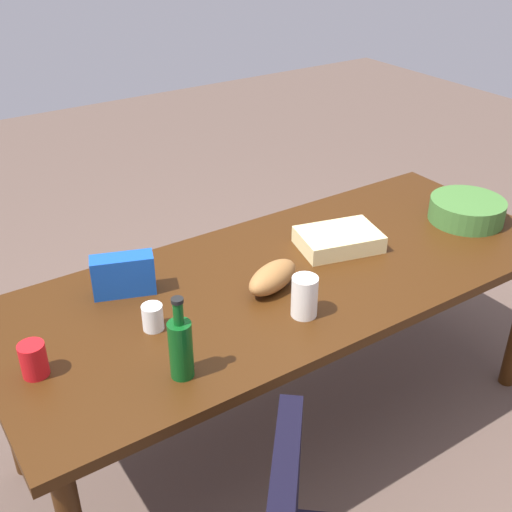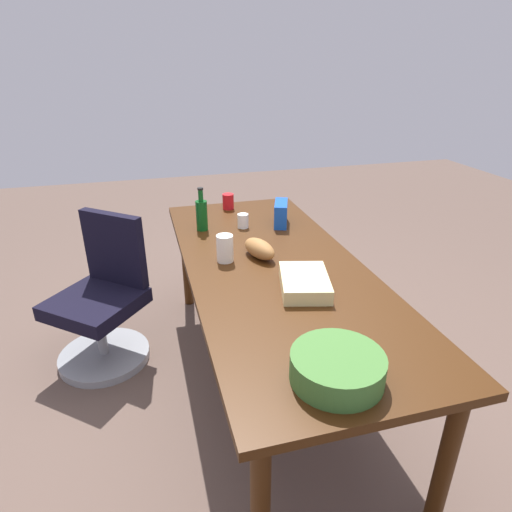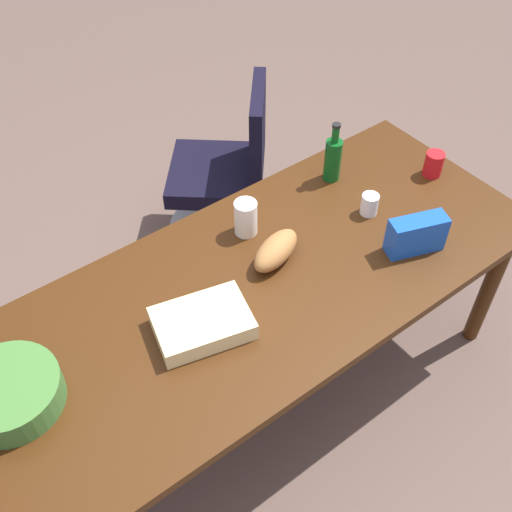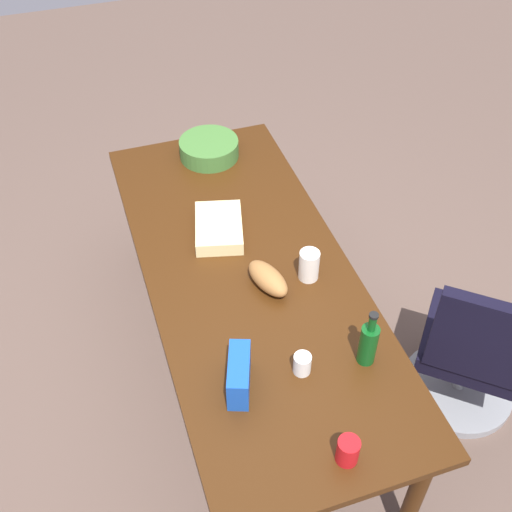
{
  "view_description": "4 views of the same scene",
  "coord_description": "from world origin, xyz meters",
  "px_view_note": "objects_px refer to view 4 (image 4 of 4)",
  "views": [
    {
      "loc": [
        1.24,
        1.64,
        2.03
      ],
      "look_at": [
        0.09,
        -0.1,
        0.82
      ],
      "focal_mm": 44.61,
      "sensor_mm": 36.0,
      "label": 1
    },
    {
      "loc": [
        -1.96,
        0.64,
        1.77
      ],
      "look_at": [
        0.05,
        0.09,
        0.81
      ],
      "focal_mm": 30.37,
      "sensor_mm": 36.0,
      "label": 2
    },
    {
      "loc": [
        -0.91,
        -1.18,
        2.46
      ],
      "look_at": [
        0.03,
        0.06,
        0.83
      ],
      "focal_mm": 43.28,
      "sensor_mm": 36.0,
      "label": 3
    },
    {
      "loc": [
        1.89,
        -0.59,
        2.82
      ],
      "look_at": [
        0.01,
        0.03,
        0.86
      ],
      "focal_mm": 44.32,
      "sensor_mm": 36.0,
      "label": 4
    }
  ],
  "objects_px": {
    "sheet_cake": "(219,228)",
    "bread_loaf": "(268,278)",
    "chip_bag_blue": "(239,375)",
    "paper_cup": "(302,364)",
    "salad_bowl": "(209,149)",
    "conference_table": "(249,282)",
    "office_chair": "(470,358)",
    "mayo_jar": "(309,265)",
    "wine_bottle": "(368,343)",
    "red_solo_cup": "(348,451)"
  },
  "relations": [
    {
      "from": "chip_bag_blue",
      "to": "paper_cup",
      "type": "height_order",
      "value": "chip_bag_blue"
    },
    {
      "from": "salad_bowl",
      "to": "mayo_jar",
      "type": "relative_size",
      "value": 2.19
    },
    {
      "from": "salad_bowl",
      "to": "paper_cup",
      "type": "distance_m",
      "value": 1.49
    },
    {
      "from": "sheet_cake",
      "to": "office_chair",
      "type": "bearing_deg",
      "value": 51.84
    },
    {
      "from": "chip_bag_blue",
      "to": "red_solo_cup",
      "type": "relative_size",
      "value": 2.0
    },
    {
      "from": "conference_table",
      "to": "sheet_cake",
      "type": "distance_m",
      "value": 0.31
    },
    {
      "from": "sheet_cake",
      "to": "wine_bottle",
      "type": "relative_size",
      "value": 1.17
    },
    {
      "from": "conference_table",
      "to": "paper_cup",
      "type": "bearing_deg",
      "value": 2.96
    },
    {
      "from": "office_chair",
      "to": "paper_cup",
      "type": "bearing_deg",
      "value": -85.18
    },
    {
      "from": "chip_bag_blue",
      "to": "bread_loaf",
      "type": "xyz_separation_m",
      "value": [
        -0.46,
        0.27,
        -0.02
      ]
    },
    {
      "from": "office_chair",
      "to": "paper_cup",
      "type": "relative_size",
      "value": 10.2
    },
    {
      "from": "conference_table",
      "to": "wine_bottle",
      "type": "xyz_separation_m",
      "value": [
        0.61,
        0.29,
        0.18
      ]
    },
    {
      "from": "salad_bowl",
      "to": "sheet_cake",
      "type": "bearing_deg",
      "value": -11.17
    },
    {
      "from": "conference_table",
      "to": "wine_bottle",
      "type": "relative_size",
      "value": 8.13
    },
    {
      "from": "wine_bottle",
      "to": "salad_bowl",
      "type": "bearing_deg",
      "value": -171.62
    },
    {
      "from": "office_chair",
      "to": "mayo_jar",
      "type": "height_order",
      "value": "office_chair"
    },
    {
      "from": "bread_loaf",
      "to": "mayo_jar",
      "type": "bearing_deg",
      "value": 89.36
    },
    {
      "from": "chip_bag_blue",
      "to": "red_solo_cup",
      "type": "xyz_separation_m",
      "value": [
        0.4,
        0.27,
        -0.02
      ]
    },
    {
      "from": "bread_loaf",
      "to": "wine_bottle",
      "type": "bearing_deg",
      "value": 25.72
    },
    {
      "from": "conference_table",
      "to": "chip_bag_blue",
      "type": "height_order",
      "value": "chip_bag_blue"
    },
    {
      "from": "mayo_jar",
      "to": "paper_cup",
      "type": "bearing_deg",
      "value": -24.56
    },
    {
      "from": "conference_table",
      "to": "office_chair",
      "type": "xyz_separation_m",
      "value": [
        0.5,
        0.95,
        -0.34
      ]
    },
    {
      "from": "sheet_cake",
      "to": "wine_bottle",
      "type": "xyz_separation_m",
      "value": [
        0.89,
        0.35,
        0.07
      ]
    },
    {
      "from": "wine_bottle",
      "to": "sheet_cake",
      "type": "bearing_deg",
      "value": -158.86
    },
    {
      "from": "chip_bag_blue",
      "to": "paper_cup",
      "type": "bearing_deg",
      "value": 88.06
    },
    {
      "from": "wine_bottle",
      "to": "office_chair",
      "type": "bearing_deg",
      "value": 99.15
    },
    {
      "from": "chip_bag_blue",
      "to": "wine_bottle",
      "type": "relative_size",
      "value": 0.8
    },
    {
      "from": "office_chair",
      "to": "chip_bag_blue",
      "type": "relative_size",
      "value": 4.17
    },
    {
      "from": "conference_table",
      "to": "wine_bottle",
      "type": "height_order",
      "value": "wine_bottle"
    },
    {
      "from": "chip_bag_blue",
      "to": "conference_table",
      "type": "bearing_deg",
      "value": 158.81
    },
    {
      "from": "conference_table",
      "to": "red_solo_cup",
      "type": "xyz_separation_m",
      "value": [
        0.97,
        0.04,
        0.13
      ]
    },
    {
      "from": "sheet_cake",
      "to": "bread_loaf",
      "type": "bearing_deg",
      "value": 15.1
    },
    {
      "from": "bread_loaf",
      "to": "sheet_cake",
      "type": "distance_m",
      "value": 0.42
    },
    {
      "from": "paper_cup",
      "to": "wine_bottle",
      "type": "relative_size",
      "value": 0.33
    },
    {
      "from": "red_solo_cup",
      "to": "wine_bottle",
      "type": "xyz_separation_m",
      "value": [
        -0.36,
        0.25,
        0.05
      ]
    },
    {
      "from": "sheet_cake",
      "to": "mayo_jar",
      "type": "bearing_deg",
      "value": 36.53
    },
    {
      "from": "conference_table",
      "to": "mayo_jar",
      "type": "height_order",
      "value": "mayo_jar"
    },
    {
      "from": "conference_table",
      "to": "mayo_jar",
      "type": "relative_size",
      "value": 15.15
    },
    {
      "from": "red_solo_cup",
      "to": "office_chair",
      "type": "bearing_deg",
      "value": 117.54
    },
    {
      "from": "bread_loaf",
      "to": "wine_bottle",
      "type": "height_order",
      "value": "wine_bottle"
    },
    {
      "from": "office_chair",
      "to": "sheet_cake",
      "type": "height_order",
      "value": "office_chair"
    },
    {
      "from": "bread_loaf",
      "to": "sheet_cake",
      "type": "height_order",
      "value": "bread_loaf"
    },
    {
      "from": "mayo_jar",
      "to": "sheet_cake",
      "type": "bearing_deg",
      "value": -143.47
    },
    {
      "from": "salad_bowl",
      "to": "wine_bottle",
      "type": "xyz_separation_m",
      "value": [
        1.52,
        0.22,
        0.06
      ]
    },
    {
      "from": "sheet_cake",
      "to": "paper_cup",
      "type": "bearing_deg",
      "value": 5.74
    },
    {
      "from": "bread_loaf",
      "to": "paper_cup",
      "type": "bearing_deg",
      "value": -2.61
    },
    {
      "from": "conference_table",
      "to": "mayo_jar",
      "type": "distance_m",
      "value": 0.31
    },
    {
      "from": "office_chair",
      "to": "red_solo_cup",
      "type": "xyz_separation_m",
      "value": [
        0.47,
        -0.9,
        0.47
      ]
    },
    {
      "from": "conference_table",
      "to": "bread_loaf",
      "type": "xyz_separation_m",
      "value": [
        0.12,
        0.05,
        0.13
      ]
    },
    {
      "from": "chip_bag_blue",
      "to": "bread_loaf",
      "type": "distance_m",
      "value": 0.53
    }
  ]
}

